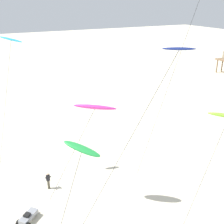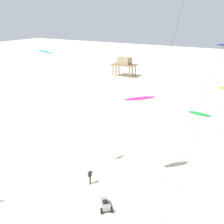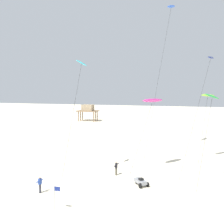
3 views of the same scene
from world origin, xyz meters
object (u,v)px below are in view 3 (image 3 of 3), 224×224
Objects in this scene: kite_lime at (208,96)px; kite_blue at (171,8)px; kite_cyan at (81,66)px; beach_buggy at (140,182)px; kite_flyer_middle at (40,184)px; kite_green at (212,98)px; kite_navy at (210,61)px; stilt_house at (88,109)px; marker_flag at (56,193)px; kite_magenta at (152,101)px; kite_flyer_nearest at (116,168)px.

kite_blue is at bearing 146.10° from kite_lime.
beach_buggy is (7.27, -1.35, -12.35)m from kite_cyan.
kite_flyer_middle is (-10.44, -21.11, -21.56)m from kite_blue.
kite_green reaches higher than kite_lime.
kite_lime is at bearing 90.11° from kite_green.
kite_navy is (14.15, 6.30, 0.76)m from kite_cyan.
stilt_house is 2.97× the size of marker_flag.
kite_cyan is 19.72m from kite_blue.
kite_lime is at bearing -49.20° from stilt_house.
beach_buggy is at bearing -92.86° from kite_magenta.
kite_flyer_nearest is (-3.71, -3.22, -7.87)m from kite_magenta.
kite_navy is at bearing 91.07° from kite_green.
kite_cyan is 12.55m from kite_flyer_nearest.
kite_blue is at bearing 122.79° from kite_navy.
kite_lime is 25.05m from kite_flyer_middle.
kite_blue reaches higher than kite_navy.
kite_cyan is at bearing -120.16° from kite_blue.
kite_flyer_nearest is (-10.38, -9.86, -8.33)m from kite_lime.
kite_cyan is at bearing -149.52° from kite_magenta.
beach_buggy is at bearing -94.80° from kite_blue.
kite_cyan is 14.72m from marker_flag.
kite_blue is 13.92× the size of kite_flyer_nearest.
kite_flyer_middle is (-5.66, -7.49, 0.00)m from kite_flyer_nearest.
kite_flyer_nearest is at bearing 17.74° from kite_cyan.
kite_magenta is 16.25m from kite_flyer_middle.
stilt_house is at bearing 127.47° from kite_navy.
kite_green is at bearing -28.71° from kite_magenta.
kite_blue reaches higher than kite_green.
kite_flyer_middle is at bearing 138.16° from marker_flag.
kite_magenta is at bearing 48.81° from kite_flyer_middle.
kite_green is 13.39m from kite_flyer_nearest.
kite_blue is at bearing 73.81° from marker_flag.
kite_lime is 14.85m from kite_blue.
beach_buggy is at bearing -119.23° from kite_lime.
kite_flyer_middle is 58.97m from stilt_house.
kite_flyer_nearest is (-10.30, -5.06, -12.64)m from kite_navy.
beach_buggy is (-6.98, -2.13, -8.89)m from kite_green.
kite_magenta is 53.12m from stilt_house.
kite_green is 59.84m from stilt_house.
kite_green is 10.31m from kite_lime.
kite_lime is at bearing 58.27° from marker_flag.
kite_magenta is 9.27m from kite_flyer_nearest.
kite_lime is 5.74× the size of kite_flyer_middle.
kite_flyer_nearest reaches higher than beach_buggy.
kite_flyer_nearest is at bearing -153.82° from kite_navy.
kite_magenta is at bearing 87.14° from beach_buggy.
beach_buggy is at bearing -37.02° from kite_flyer_nearest.
kite_flyer_middle is (-16.06, -7.04, -8.42)m from kite_green.
kite_blue reaches higher than kite_cyan.
kite_blue reaches higher than kite_lime.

